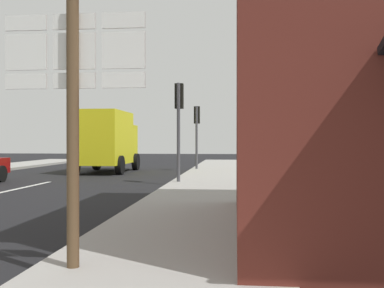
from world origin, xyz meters
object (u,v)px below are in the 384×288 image
(traffic_light_near_right, at_px, (179,110))
(traffic_light_far_right, at_px, (197,123))
(delivery_truck, at_px, (106,140))
(route_sign_post, at_px, (73,104))

(traffic_light_near_right, bearing_deg, traffic_light_far_right, 90.00)
(delivery_truck, height_order, traffic_light_near_right, traffic_light_near_right)
(traffic_light_near_right, bearing_deg, route_sign_post, -89.05)
(traffic_light_far_right, relative_size, traffic_light_near_right, 0.93)
(route_sign_post, relative_size, traffic_light_near_right, 0.88)
(delivery_truck, bearing_deg, traffic_light_near_right, -53.62)
(traffic_light_far_right, bearing_deg, delivery_truck, -164.45)
(delivery_truck, xyz_separation_m, traffic_light_far_right, (4.50, 1.25, 0.87))
(traffic_light_far_right, xyz_separation_m, traffic_light_near_right, (-0.00, -7.36, 0.19))
(route_sign_post, xyz_separation_m, traffic_light_near_right, (-0.18, 10.93, 0.70))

